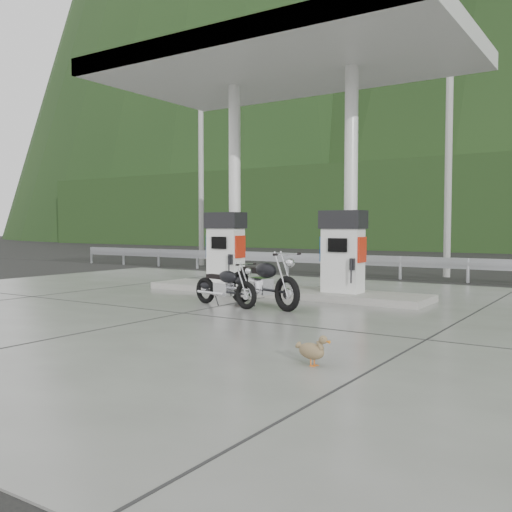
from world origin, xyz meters
The scene contains 16 objects.
ground centered at (0.00, 0.00, 0.00)m, with size 160.00×160.00×0.00m, color black.
forecourt_apron centered at (0.00, 0.00, 0.01)m, with size 18.00×14.00×0.02m, color slate.
pump_island centered at (0.00, 2.50, 0.10)m, with size 7.00×1.40×0.15m, color gray.
gas_pump_left centered at (-1.60, 2.50, 1.07)m, with size 0.95×0.55×1.80m, color white, non-canonical shape.
gas_pump_right centered at (1.60, 2.50, 1.07)m, with size 0.95×0.55×1.80m, color white, non-canonical shape.
canopy_column_left centered at (-1.60, 2.90, 2.67)m, with size 0.30×0.30×5.00m, color white.
canopy_column_right centered at (1.60, 2.90, 2.67)m, with size 0.30×0.30×5.00m, color white.
canopy_roof centered at (0.00, 2.50, 5.37)m, with size 8.50×5.00×0.40m, color silver.
guardrail centered at (0.00, 8.00, 0.71)m, with size 26.00×0.16×1.42m, color #A4A7AC, non-canonical shape.
road centered at (0.00, 11.50, 0.00)m, with size 60.00×7.00×0.01m, color black.
utility_pole_a centered at (-8.00, 9.50, 4.00)m, with size 0.22×0.22×8.00m, color #999994.
utility_pole_b centered at (2.00, 9.50, 4.00)m, with size 0.22×0.22×8.00m, color #999994.
tree_band centered at (0.00, 30.00, 3.00)m, with size 80.00×6.00×6.00m, color black.
motorcycle_left centered at (0.78, 0.50, 0.50)m, with size 2.04×0.64×0.96m, color black, non-canonical shape.
motorcycle_right centered at (0.08, 0.20, 0.41)m, with size 1.64×0.52×0.77m, color black, non-canonical shape.
duck centered at (3.83, -3.19, 0.18)m, with size 0.44×0.12×0.32m, color brown, non-canonical shape.
Camera 1 is at (6.87, -8.99, 1.63)m, focal length 40.00 mm.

